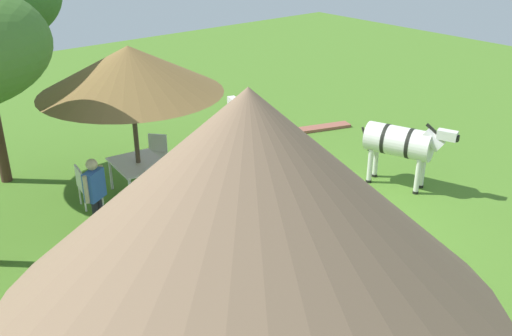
% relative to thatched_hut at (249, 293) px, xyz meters
% --- Properties ---
extents(ground_plane, '(36.00, 36.00, 0.00)m').
position_rel_thatched_hut_xyz_m(ground_plane, '(3.29, -4.53, -2.41)').
color(ground_plane, '#4B7825').
extents(thatched_hut, '(4.72, 4.72, 4.37)m').
position_rel_thatched_hut_xyz_m(thatched_hut, '(0.00, 0.00, 0.00)').
color(thatched_hut, beige).
rests_on(thatched_hut, ground_plane).
extents(shade_umbrella, '(3.71, 3.71, 3.22)m').
position_rel_thatched_hut_xyz_m(shade_umbrella, '(6.76, -2.42, 0.32)').
color(shade_umbrella, '#483A2C').
rests_on(shade_umbrella, ground_plane).
extents(patio_dining_table, '(1.34, 1.12, 0.74)m').
position_rel_thatched_hut_xyz_m(patio_dining_table, '(6.76, -2.42, -1.76)').
color(patio_dining_table, silver).
rests_on(patio_dining_table, ground_plane).
extents(patio_chair_west_end, '(0.61, 0.61, 0.90)m').
position_rel_thatched_hut_xyz_m(patio_chair_west_end, '(7.51, -3.29, -1.89)').
color(patio_chair_west_end, silver).
rests_on(patio_chair_west_end, ground_plane).
extents(patio_chair_east_end, '(0.50, 0.48, 0.90)m').
position_rel_thatched_hut_xyz_m(patio_chair_east_end, '(6.93, -1.27, -1.89)').
color(patio_chair_east_end, silver).
rests_on(patio_chair_east_end, ground_plane).
extents(patio_chair_near_hut, '(0.55, 0.56, 0.90)m').
position_rel_thatched_hut_xyz_m(patio_chair_near_hut, '(5.68, -2.84, -1.89)').
color(patio_chair_near_hut, silver).
rests_on(patio_chair_near_hut, ground_plane).
extents(guest_beside_umbrella, '(0.21, 0.57, 1.58)m').
position_rel_thatched_hut_xyz_m(guest_beside_umbrella, '(4.98, -3.03, -1.46)').
color(guest_beside_umbrella, black).
rests_on(guest_beside_umbrella, ground_plane).
extents(guest_behind_table, '(0.39, 0.50, 1.58)m').
position_rel_thatched_hut_xyz_m(guest_behind_table, '(5.69, -0.96, -1.47)').
color(guest_behind_table, '#21202A').
rests_on(guest_behind_table, ground_plane).
extents(striped_lounge_chair, '(0.96, 0.91, 0.62)m').
position_rel_thatched_hut_xyz_m(striped_lounge_chair, '(1.40, -3.74, -2.16)').
color(striped_lounge_chair, '#2464A8').
rests_on(striped_lounge_chair, ground_plane).
extents(zebra_nearest_camera, '(2.02, 1.07, 1.57)m').
position_rel_thatched_hut_xyz_m(zebra_nearest_camera, '(3.49, -7.03, -1.39)').
color(zebra_nearest_camera, silver).
rests_on(zebra_nearest_camera, ground_plane).
extents(zebra_by_umbrella, '(2.19, 1.06, 1.56)m').
position_rel_thatched_hut_xyz_m(zebra_by_umbrella, '(6.20, -5.04, -1.39)').
color(zebra_by_umbrella, silver).
rests_on(zebra_by_umbrella, ground_plane).
extents(brick_patio_kerb, '(1.22, 2.77, 0.08)m').
position_rel_thatched_hut_xyz_m(brick_patio_kerb, '(7.26, -7.77, -2.37)').
color(brick_patio_kerb, '#965644').
rests_on(brick_patio_kerb, ground_plane).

